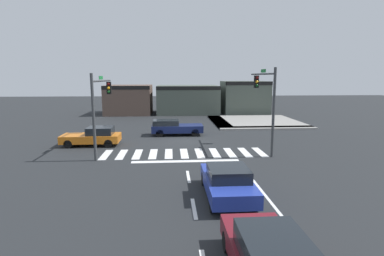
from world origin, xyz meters
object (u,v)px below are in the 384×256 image
(traffic_signal_southeast, at_px, (265,93))
(car_blue, at_px, (227,182))
(car_navy, at_px, (175,127))
(traffic_signal_southwest, at_px, (101,98))
(car_orange, at_px, (94,136))

(traffic_signal_southeast, xyz_separation_m, car_blue, (-4.21, -8.55, -3.39))
(car_navy, bearing_deg, traffic_signal_southwest, -130.60)
(traffic_signal_southwest, distance_m, car_navy, 8.44)
(traffic_signal_southwest, bearing_deg, car_navy, -40.60)
(traffic_signal_southwest, height_order, car_navy, traffic_signal_southwest)
(car_navy, distance_m, car_orange, 7.38)
(traffic_signal_southwest, relative_size, car_blue, 1.30)
(traffic_signal_southwest, xyz_separation_m, car_navy, (5.12, 5.97, -3.06))
(traffic_signal_southeast, relative_size, car_blue, 1.32)
(traffic_signal_southeast, relative_size, traffic_signal_southwest, 1.02)
(traffic_signal_southwest, bearing_deg, traffic_signal_southeast, -90.96)
(traffic_signal_southeast, bearing_deg, car_blue, 153.76)
(traffic_signal_southwest, xyz_separation_m, car_blue, (7.24, -8.74, -3.08))
(traffic_signal_southeast, height_order, traffic_signal_southwest, traffic_signal_southeast)
(car_navy, bearing_deg, traffic_signal_southeast, -44.18)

